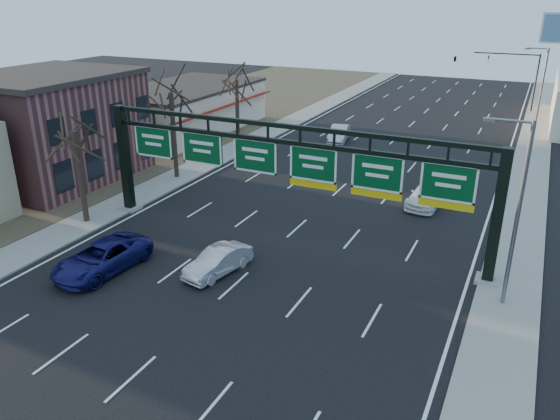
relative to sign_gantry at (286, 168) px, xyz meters
The scene contains 19 objects.
ground 9.24m from the sign_gantry, 91.15° to the right, with size 160.00×160.00×0.00m, color black.
sidewalk_left 18.24m from the sign_gantry, 137.20° to the left, with size 3.00×120.00×0.12m, color gray.
sidewalk_right 18.02m from the sign_gantry, 43.51° to the left, with size 3.00×120.00×0.12m, color gray.
dirt_strip_left 28.25m from the sign_gantry, 154.50° to the left, with size 21.00×120.00×0.06m, color #473D2B.
lane_markings 12.86m from the sign_gantry, 90.76° to the left, with size 21.60×120.00×0.01m, color white.
sign_gantry is the anchor object (origin of this frame).
brick_block 21.87m from the sign_gantry, behind, with size 10.40×12.40×8.30m.
cream_strip 30.24m from the sign_gantry, 135.86° to the left, with size 10.90×18.40×4.70m.
tree_gantry 13.53m from the sign_gantry, 166.97° to the right, with size 3.60×3.60×8.48m.
tree_mid 15.08m from the sign_gantry, 151.63° to the left, with size 3.60×3.60×9.24m.
tree_far 21.57m from the sign_gantry, 127.32° to the left, with size 3.60×3.60×8.86m.
streetlight_near 12.48m from the sign_gantry, ahead, with size 2.15×0.22×9.00m.
streetlight_far 34.29m from the sign_gantry, 68.96° to the left, with size 2.15×0.22×9.00m.
traffic_signal_mast 47.33m from the sign_gantry, 83.29° to the left, with size 10.16×0.54×7.00m.
car_blue_suv 11.27m from the sign_gantry, 133.73° to the right, with size 2.63×5.71×1.59m, color #151355.
car_silver_sedan 6.71m from the sign_gantry, 106.91° to the right, with size 1.46×4.18×1.38m, color silver.
car_white_wagon 12.31m from the sign_gantry, 56.50° to the left, with size 2.06×5.07×1.47m, color white.
car_grey_far 18.13m from the sign_gantry, 67.48° to the left, with size 1.65×4.09×1.39m, color #434549.
car_silver_distant 24.27m from the sign_gantry, 102.19° to the left, with size 1.64×4.70×1.55m, color silver.
Camera 1 is at (12.70, -19.08, 14.12)m, focal length 35.00 mm.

